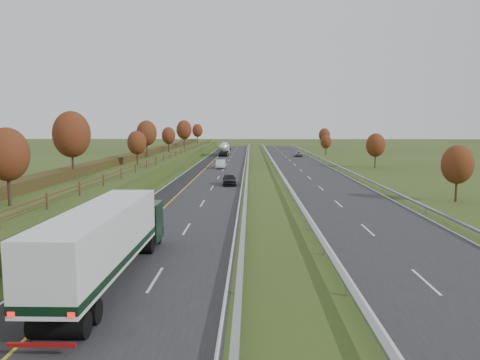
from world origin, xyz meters
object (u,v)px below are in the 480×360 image
(car_small_far, at_px, (227,148))
(car_oncoming, at_px, (298,154))
(box_lorry, at_px, (108,239))
(road_tanker, at_px, (224,149))
(car_dark_near, at_px, (229,179))
(car_silver_mid, at_px, (221,164))

(car_small_far, xyz_separation_m, car_oncoming, (19.92, -28.27, -0.05))
(box_lorry, distance_m, car_oncoming, 100.42)
(car_small_far, bearing_deg, road_tanker, -83.81)
(box_lorry, bearing_deg, car_dark_near, 83.72)
(car_silver_mid, bearing_deg, road_tanker, 91.36)
(car_dark_near, distance_m, car_silver_mid, 24.95)
(box_lorry, relative_size, car_oncoming, 3.54)
(car_silver_mid, bearing_deg, car_dark_near, -84.54)
(car_small_far, height_order, car_oncoming, car_small_far)
(box_lorry, bearing_deg, road_tanker, 89.94)
(car_small_far, bearing_deg, box_lorry, -84.56)
(car_silver_mid, bearing_deg, car_small_far, 90.81)
(road_tanker, relative_size, car_small_far, 2.37)
(box_lorry, xyz_separation_m, car_dark_near, (4.37, 39.70, -1.52))
(box_lorry, xyz_separation_m, car_silver_mid, (1.60, 64.50, -1.50))
(car_silver_mid, relative_size, car_small_far, 1.02)
(road_tanker, distance_m, car_oncoming, 19.96)
(road_tanker, bearing_deg, car_dark_near, -86.10)
(road_tanker, relative_size, car_dark_near, 2.49)
(box_lorry, height_order, car_silver_mid, box_lorry)
(box_lorry, bearing_deg, car_silver_mid, 88.58)
(road_tanker, height_order, car_silver_mid, road_tanker)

